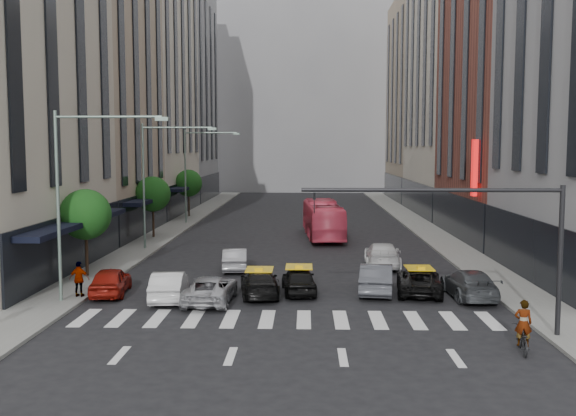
# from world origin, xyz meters

# --- Properties ---
(ground) EXTENTS (160.00, 160.00, 0.00)m
(ground) POSITION_xyz_m (0.00, 0.00, 0.00)
(ground) COLOR black
(ground) RESTS_ON ground
(sidewalk_left) EXTENTS (3.00, 96.00, 0.15)m
(sidewalk_left) POSITION_xyz_m (-11.50, 30.00, 0.07)
(sidewalk_left) COLOR slate
(sidewalk_left) RESTS_ON ground
(sidewalk_right) EXTENTS (3.00, 96.00, 0.15)m
(sidewalk_right) POSITION_xyz_m (11.50, 30.00, 0.07)
(sidewalk_right) COLOR slate
(sidewalk_right) RESTS_ON ground
(building_left_b) EXTENTS (8.00, 16.00, 24.00)m
(building_left_b) POSITION_xyz_m (-17.00, 28.00, 12.00)
(building_left_b) COLOR tan
(building_left_b) RESTS_ON ground
(building_left_c) EXTENTS (8.00, 20.00, 36.00)m
(building_left_c) POSITION_xyz_m (-17.00, 46.00, 18.00)
(building_left_c) COLOR beige
(building_left_c) RESTS_ON ground
(building_left_d) EXTENTS (8.00, 18.00, 30.00)m
(building_left_d) POSITION_xyz_m (-17.00, 65.00, 15.00)
(building_left_d) COLOR gray
(building_left_d) RESTS_ON ground
(building_right_b) EXTENTS (8.00, 18.00, 26.00)m
(building_right_b) POSITION_xyz_m (17.00, 27.00, 13.00)
(building_right_b) COLOR brown
(building_right_b) RESTS_ON ground
(building_right_c) EXTENTS (8.00, 20.00, 40.00)m
(building_right_c) POSITION_xyz_m (17.00, 46.00, 20.00)
(building_right_c) COLOR beige
(building_right_c) RESTS_ON ground
(building_right_d) EXTENTS (8.00, 18.00, 28.00)m
(building_right_d) POSITION_xyz_m (17.00, 65.00, 14.00)
(building_right_d) COLOR tan
(building_right_d) RESTS_ON ground
(building_far) EXTENTS (30.00, 10.00, 36.00)m
(building_far) POSITION_xyz_m (0.00, 85.00, 18.00)
(building_far) COLOR gray
(building_far) RESTS_ON ground
(tree_near) EXTENTS (2.88, 2.88, 4.95)m
(tree_near) POSITION_xyz_m (-11.80, 10.00, 3.65)
(tree_near) COLOR black
(tree_near) RESTS_ON sidewalk_left
(tree_mid) EXTENTS (2.88, 2.88, 4.95)m
(tree_mid) POSITION_xyz_m (-11.80, 26.00, 3.65)
(tree_mid) COLOR black
(tree_mid) RESTS_ON sidewalk_left
(tree_far) EXTENTS (2.88, 2.88, 4.95)m
(tree_far) POSITION_xyz_m (-11.80, 42.00, 3.65)
(tree_far) COLOR black
(tree_far) RESTS_ON sidewalk_left
(streetlamp_near) EXTENTS (5.38, 0.25, 9.00)m
(streetlamp_near) POSITION_xyz_m (-10.04, 4.00, 5.90)
(streetlamp_near) COLOR gray
(streetlamp_near) RESTS_ON sidewalk_left
(streetlamp_mid) EXTENTS (5.38, 0.25, 9.00)m
(streetlamp_mid) POSITION_xyz_m (-10.04, 20.00, 5.90)
(streetlamp_mid) COLOR gray
(streetlamp_mid) RESTS_ON sidewalk_left
(streetlamp_far) EXTENTS (5.38, 0.25, 9.00)m
(streetlamp_far) POSITION_xyz_m (-10.04, 36.00, 5.90)
(streetlamp_far) COLOR gray
(streetlamp_far) RESTS_ON sidewalk_left
(traffic_signal) EXTENTS (10.10, 0.20, 6.00)m
(traffic_signal) POSITION_xyz_m (7.69, -1.00, 4.47)
(traffic_signal) COLOR black
(traffic_signal) RESTS_ON ground
(liberty_sign) EXTENTS (0.30, 0.70, 4.00)m
(liberty_sign) POSITION_xyz_m (12.60, 20.00, 6.00)
(liberty_sign) COLOR red
(liberty_sign) RESTS_ON ground
(car_red) EXTENTS (2.14, 4.32, 1.41)m
(car_red) POSITION_xyz_m (-9.20, 5.92, 0.71)
(car_red) COLOR maroon
(car_red) RESTS_ON ground
(car_white_front) EXTENTS (1.91, 4.48, 1.44)m
(car_white_front) POSITION_xyz_m (-5.99, 4.89, 0.72)
(car_white_front) COLOR silver
(car_white_front) RESTS_ON ground
(car_silver) EXTENTS (2.31, 4.74, 1.30)m
(car_silver) POSITION_xyz_m (-3.90, 4.43, 0.65)
(car_silver) COLOR #ABACB1
(car_silver) RESTS_ON ground
(taxi_left) EXTENTS (2.41, 4.74, 1.32)m
(taxi_left) POSITION_xyz_m (-1.64, 5.92, 0.66)
(taxi_left) COLOR black
(taxi_left) RESTS_ON ground
(taxi_center) EXTENTS (2.00, 4.14, 1.36)m
(taxi_center) POSITION_xyz_m (0.33, 6.45, 0.68)
(taxi_center) COLOR black
(taxi_center) RESTS_ON ground
(car_grey_mid) EXTENTS (2.21, 4.80, 1.53)m
(car_grey_mid) POSITION_xyz_m (4.30, 6.72, 0.76)
(car_grey_mid) COLOR #44464D
(car_grey_mid) RESTS_ON ground
(taxi_right) EXTENTS (2.76, 4.95, 1.31)m
(taxi_right) POSITION_xyz_m (6.44, 6.58, 0.66)
(taxi_right) COLOR black
(taxi_right) RESTS_ON ground
(car_grey_curb) EXTENTS (2.16, 4.95, 1.41)m
(car_grey_curb) POSITION_xyz_m (8.77, 5.74, 0.71)
(car_grey_curb) COLOR #3B3E42
(car_grey_curb) RESTS_ON ground
(car_row2_left) EXTENTS (1.79, 4.21, 1.35)m
(car_row2_left) POSITION_xyz_m (-3.63, 12.65, 0.68)
(car_row2_left) COLOR #AEAEB3
(car_row2_left) RESTS_ON ground
(car_row2_right) EXTENTS (2.46, 5.36, 1.52)m
(car_row2_right) POSITION_xyz_m (5.45, 13.91, 0.76)
(car_row2_right) COLOR silver
(car_row2_right) RESTS_ON ground
(bus) EXTENTS (3.32, 11.13, 3.06)m
(bus) POSITION_xyz_m (2.08, 26.79, 1.53)
(bus) COLOR #DB405B
(bus) RESTS_ON ground
(motorcycle) EXTENTS (0.93, 1.91, 0.96)m
(motorcycle) POSITION_xyz_m (8.56, -2.79, 0.48)
(motorcycle) COLOR black
(motorcycle) RESTS_ON ground
(rider) EXTENTS (0.68, 0.51, 1.71)m
(rider) POSITION_xyz_m (8.56, -2.79, 1.81)
(rider) COLOR gray
(rider) RESTS_ON motorcycle
(pedestrian_far) EXTENTS (1.05, 0.51, 1.74)m
(pedestrian_far) POSITION_xyz_m (-10.40, 4.83, 1.02)
(pedestrian_far) COLOR gray
(pedestrian_far) RESTS_ON sidewalk_left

